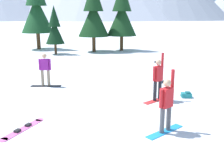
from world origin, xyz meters
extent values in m
plane|color=white|center=(0.00, 0.00, 0.00)|extent=(800.00, 800.00, 0.00)
cube|color=#1E8CD8|center=(2.04, 0.20, 0.01)|extent=(1.41, 1.13, 0.02)
cylinder|color=#4C4C51|center=(1.91, 0.11, 0.44)|extent=(0.15, 0.15, 0.83)
cylinder|color=#4C4C51|center=(2.17, 0.30, 0.44)|extent=(0.15, 0.15, 0.83)
cube|color=red|center=(2.04, 0.20, 1.16)|extent=(0.46, 0.43, 0.61)
cylinder|color=red|center=(1.83, 0.05, 1.17)|extent=(0.11, 0.11, 0.58)
cylinder|color=red|center=(2.25, 0.35, 1.71)|extent=(0.11, 0.11, 0.60)
sphere|color=tan|center=(2.04, 0.20, 1.62)|extent=(0.24, 0.24, 0.24)
cube|color=black|center=(1.95, 0.32, 1.63)|extent=(0.16, 0.13, 0.08)
cube|color=red|center=(2.52, 3.30, 0.01)|extent=(1.40, 1.14, 0.02)
cylinder|color=black|center=(2.39, 3.20, 0.46)|extent=(0.15, 0.15, 0.87)
cylinder|color=black|center=(2.65, 3.39, 0.46)|extent=(0.15, 0.15, 0.87)
cube|color=red|center=(2.52, 3.30, 1.21)|extent=(0.46, 0.43, 0.64)
cylinder|color=red|center=(2.31, 3.14, 1.24)|extent=(0.11, 0.11, 0.58)
cylinder|color=red|center=(2.73, 3.45, 1.78)|extent=(0.11, 0.11, 0.60)
sphere|color=tan|center=(2.52, 3.30, 1.69)|extent=(0.24, 0.24, 0.24)
cube|color=black|center=(2.44, 3.41, 1.70)|extent=(0.16, 0.13, 0.08)
cube|color=black|center=(-2.79, 5.95, 0.01)|extent=(1.58, 0.34, 0.02)
cylinder|color=gray|center=(-2.95, 5.95, 0.45)|extent=(0.15, 0.15, 0.86)
cylinder|color=gray|center=(-2.63, 5.94, 0.45)|extent=(0.15, 0.15, 0.86)
cube|color=#8C1E8C|center=(-2.79, 5.95, 1.17)|extent=(0.41, 0.26, 0.57)
cylinder|color=#8C1E8C|center=(-3.05, 5.96, 1.16)|extent=(0.11, 0.11, 0.58)
cylinder|color=#8C1E8C|center=(-2.53, 5.93, 1.16)|extent=(0.11, 0.11, 0.58)
sphere|color=tan|center=(-2.79, 5.95, 1.61)|extent=(0.24, 0.24, 0.24)
cube|color=black|center=(-2.78, 6.08, 1.62)|extent=(0.17, 0.05, 0.08)
cube|color=pink|center=(-2.57, 0.68, 0.01)|extent=(1.01, 1.58, 0.02)
cylinder|color=pink|center=(-2.18, 1.41, 0.01)|extent=(0.37, 0.37, 0.02)
cylinder|color=pink|center=(-2.95, -0.04, 0.01)|extent=(0.37, 0.37, 0.02)
cube|color=black|center=(-2.45, 0.90, 0.06)|extent=(0.22, 0.24, 0.07)
cube|color=black|center=(-2.68, 0.46, 0.06)|extent=(0.22, 0.24, 0.07)
cube|color=#1E7A7F|center=(3.95, 3.62, 0.11)|extent=(0.47, 0.36, 0.21)
cube|color=#165B5F|center=(4.02, 3.61, 0.23)|extent=(0.22, 0.24, 0.06)
cylinder|color=black|center=(3.71, 3.64, 0.11)|extent=(0.12, 0.03, 0.02)
cylinder|color=#472D19|center=(-6.42, 21.44, 0.91)|extent=(0.41, 0.41, 1.81)
cone|color=#194723|center=(-6.42, 21.44, 3.74)|extent=(3.39, 3.39, 3.86)
cylinder|color=#472D19|center=(-3.98, 17.47, 0.51)|extent=(0.23, 0.23, 1.01)
cone|color=black|center=(-3.98, 17.47, 2.09)|extent=(1.76, 1.76, 2.15)
cone|color=black|center=(-3.98, 17.47, 3.59)|extent=(1.14, 1.14, 1.97)
cylinder|color=#472D19|center=(-0.31, 18.99, 0.79)|extent=(0.36, 0.36, 1.57)
cone|color=#143819|center=(-0.31, 18.99, 3.25)|extent=(3.10, 3.10, 3.35)
cylinder|color=#472D19|center=(2.61, 19.68, 0.79)|extent=(0.36, 0.36, 1.57)
cone|color=#143819|center=(2.61, 19.68, 3.25)|extent=(3.09, 3.09, 3.35)
camera|label=1|loc=(-0.15, -7.23, 3.65)|focal=40.90mm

